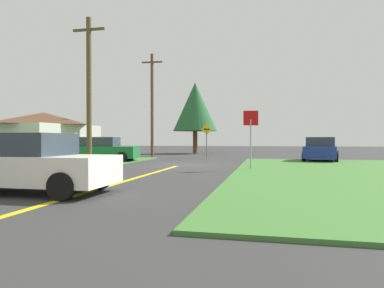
% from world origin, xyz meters
% --- Properties ---
extents(ground_plane, '(120.00, 120.00, 0.00)m').
position_xyz_m(ground_plane, '(0.00, 0.00, 0.00)').
color(ground_plane, '#353535').
extents(lane_stripe_center, '(0.20, 14.00, 0.01)m').
position_xyz_m(lane_stripe_center, '(0.00, -8.00, 0.01)').
color(lane_stripe_center, yellow).
rests_on(lane_stripe_center, ground).
extents(stop_sign, '(0.70, 0.13, 2.83)m').
position_xyz_m(stop_sign, '(4.07, -2.49, 1.97)').
color(stop_sign, '#9EA0A8').
rests_on(stop_sign, ground).
extents(car_behind_on_main_road, '(4.47, 2.12, 1.62)m').
position_xyz_m(car_behind_on_main_road, '(-1.52, -10.83, 0.81)').
color(car_behind_on_main_road, white).
rests_on(car_behind_on_main_road, ground).
extents(car_on_crossroad, '(2.82, 4.79, 1.62)m').
position_xyz_m(car_on_crossroad, '(8.37, 5.15, 0.81)').
color(car_on_crossroad, navy).
rests_on(car_on_crossroad, ground).
extents(parked_car_near_building, '(4.66, 2.69, 1.62)m').
position_xyz_m(parked_car_near_building, '(-5.68, 1.44, 0.81)').
color(parked_car_near_building, '#196B33').
rests_on(parked_car_near_building, ground).
extents(utility_pole_near, '(1.80, 0.27, 7.92)m').
position_xyz_m(utility_pole_near, '(-4.42, -2.46, 4.10)').
color(utility_pole_near, brown).
rests_on(utility_pole_near, ground).
extents(utility_pole_mid, '(1.80, 0.26, 8.83)m').
position_xyz_m(utility_pole_mid, '(-4.85, 8.93, 4.57)').
color(utility_pole_mid, brown).
rests_on(utility_pole_mid, ground).
extents(direction_sign, '(0.90, 0.09, 2.74)m').
position_xyz_m(direction_sign, '(0.12, 7.81, 1.70)').
color(direction_sign, slate).
rests_on(direction_sign, ground).
extents(oak_tree_left, '(4.65, 4.65, 7.49)m').
position_xyz_m(oak_tree_left, '(-2.57, 16.10, 4.92)').
color(oak_tree_left, brown).
rests_on(oak_tree_left, ground).
extents(barn, '(7.45, 7.73, 3.68)m').
position_xyz_m(barn, '(-13.04, 5.58, 1.84)').
color(barn, beige).
rests_on(barn, ground).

